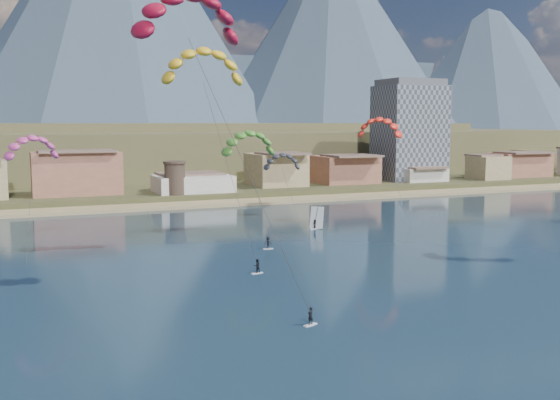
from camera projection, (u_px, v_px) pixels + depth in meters
name	position (u px, v px, depth m)	size (l,w,h in m)	color
ground	(415.00, 347.00, 58.78)	(2400.00, 2400.00, 0.00)	#0D2030
beach	(163.00, 206.00, 155.90)	(2200.00, 12.00, 0.90)	tan
land	(52.00, 146.00, 572.03)	(2200.00, 900.00, 4.00)	brown
foothills	(150.00, 149.00, 279.30)	(940.00, 210.00, 18.00)	brown
mountain_ridge	(21.00, 16.00, 790.07)	(2060.00, 480.00, 400.00)	#2E3D4E
apartment_tower	(409.00, 131.00, 206.40)	(20.00, 16.00, 32.00)	gray
watchtower	(175.00, 178.00, 164.41)	(5.82, 5.82, 8.60)	#47382D
kitesurfer_red	(188.00, 9.00, 71.14)	(16.03, 18.48, 37.29)	silver
kitesurfer_yellow	(203.00, 61.00, 96.18)	(13.22, 18.17, 33.63)	silver
kitesurfer_green	(249.00, 140.00, 117.61)	(11.00, 18.70, 22.51)	silver
distant_kite_pink	(32.00, 143.00, 96.32)	(8.97, 6.94, 20.03)	#262626
distant_kite_dark	(282.00, 159.00, 139.48)	(8.78, 6.21, 15.72)	#262626
distant_kite_orange	(380.00, 124.00, 129.23)	(9.17, 9.44, 22.94)	#262626
windsurfer	(316.00, 222.00, 123.96)	(2.50, 2.74, 4.30)	silver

